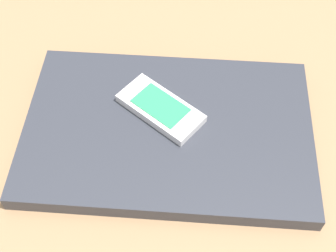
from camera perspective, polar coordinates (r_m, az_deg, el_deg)
name	(u,v)px	position (r cm, az deg, el deg)	size (l,w,h in cm)	color
desk_surface	(114,125)	(61.79, -6.63, 0.16)	(120.00, 80.00, 3.00)	#9E7751
laptop_closed	(168,130)	(57.67, 0.00, -0.53)	(35.39, 23.22, 2.17)	#33353D
cell_phone_on_laptop	(160,108)	(57.65, -0.93, 2.21)	(11.24, 11.05, 1.25)	silver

